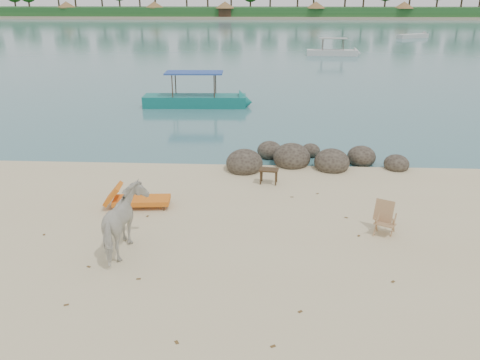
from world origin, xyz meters
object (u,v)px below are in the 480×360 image
object	(u,v)px
boulders	(303,160)
deck_chair	(385,220)
boat_near	(194,78)
cow	(125,224)
side_table	(269,177)
lounge_chair	(142,198)

from	to	relation	value
boulders	deck_chair	distance (m)	5.55
deck_chair	boat_near	bearing A→B (deg)	142.69
deck_chair	boat_near	size ratio (longest dim) A/B	0.13
cow	side_table	world-z (taller)	cow
cow	boat_near	xyz separation A→B (m)	(-0.69, 16.31, 0.79)
boulders	boat_near	world-z (taller)	boat_near
side_table	lounge_chair	xyz separation A→B (m)	(-3.68, -2.04, 0.06)
boulders	cow	bearing A→B (deg)	-125.68
lounge_chair	deck_chair	size ratio (longest dim) A/B	2.45
boat_near	cow	bearing A→B (deg)	-89.74
lounge_chair	boat_near	xyz separation A→B (m)	(-0.41, 13.77, 1.26)
boulders	side_table	size ratio (longest dim) A/B	10.66
boulders	cow	xyz separation A→B (m)	(-4.67, -6.50, 0.56)
boulders	side_table	bearing A→B (deg)	-123.40
boulders	side_table	world-z (taller)	boulders
side_table	boat_near	distance (m)	12.49
boat_near	boulders	bearing A→B (deg)	-63.51
deck_chair	cow	bearing A→B (deg)	-141.50
side_table	boat_near	xyz separation A→B (m)	(-4.09, 11.73, 1.31)
cow	boat_near	distance (m)	16.34
lounge_chair	boat_near	distance (m)	13.83
lounge_chair	deck_chair	distance (m)	6.77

